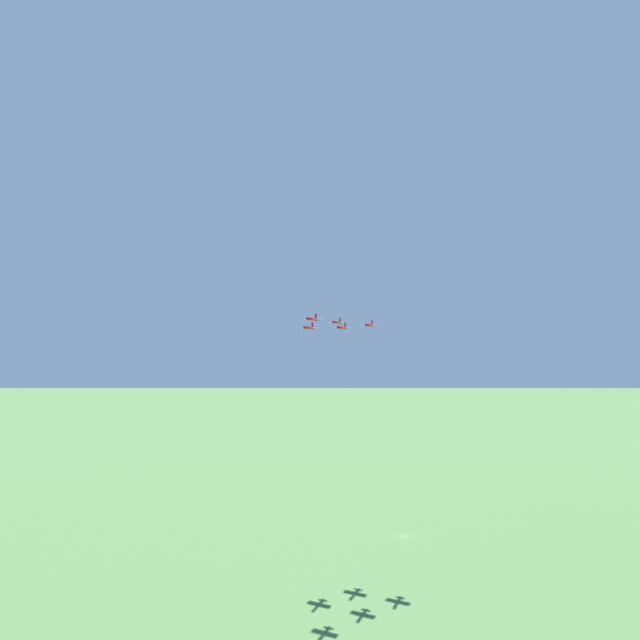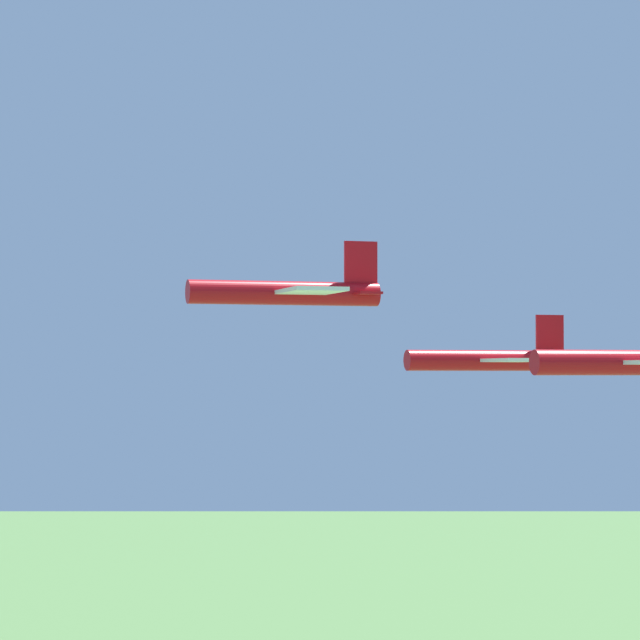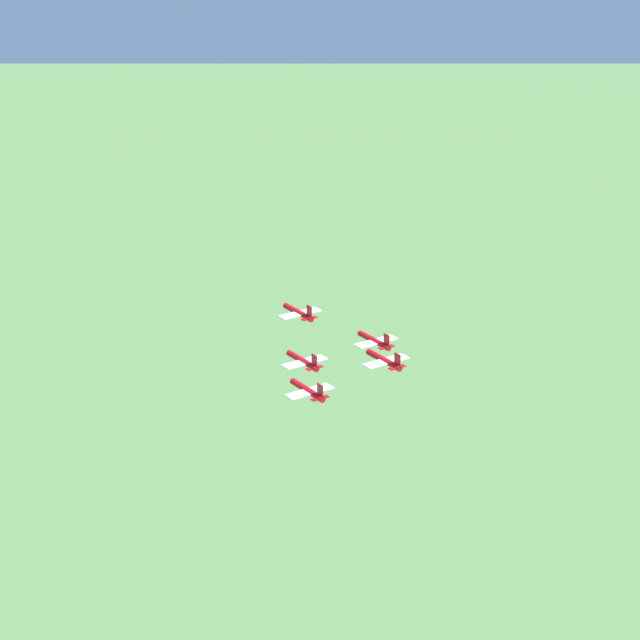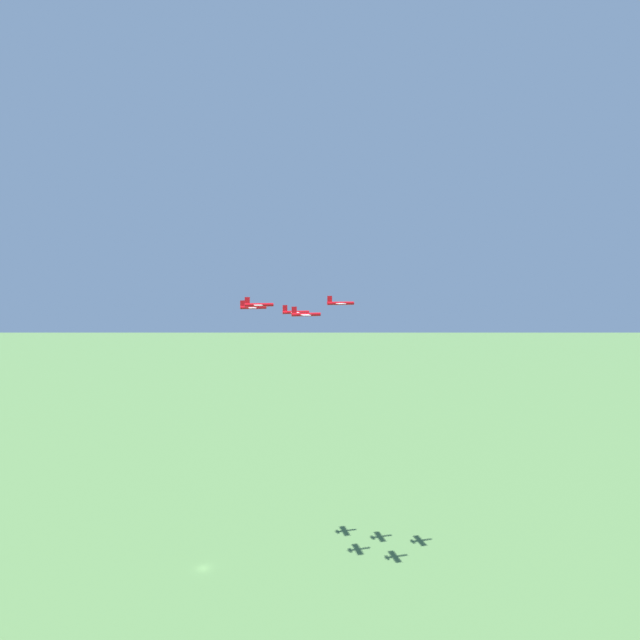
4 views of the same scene
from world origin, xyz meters
name	(u,v)px [view 1 (image 1 of 4)]	position (x,y,z in m)	size (l,w,h in m)	color
ground_plane	(403,536)	(0.00, 0.00, 0.00)	(3000.00, 3000.00, 0.00)	#4C723D
jet_0	(312,319)	(20.29, 44.49, 93.85)	(8.17, 8.63, 2.88)	#B20C14
jet_1	(342,328)	(13.97, 31.16, 90.78)	(8.17, 8.63, 2.88)	#B20C14
jet_2	(309,328)	(28.87, 32.50, 91.01)	(8.17, 8.63, 2.88)	#B20C14
jet_3	(370,325)	(7.66, 17.83, 92.12)	(8.17, 8.63, 2.88)	#B20C14
jet_4	(337,322)	(22.56, 19.16, 93.64)	(8.17, 8.63, 2.88)	#B20C14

